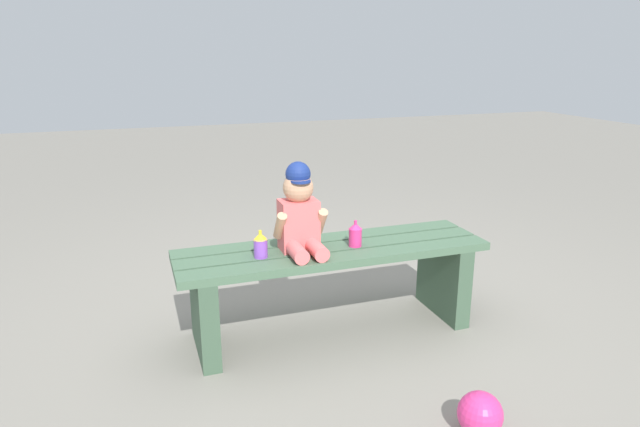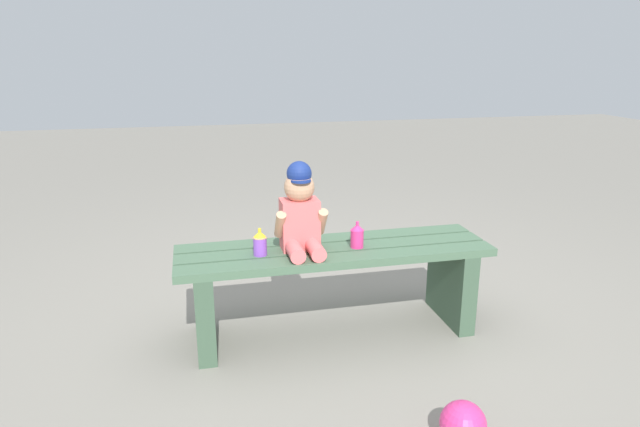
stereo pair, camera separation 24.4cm
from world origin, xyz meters
name	(u,v)px [view 2 (the right image)]	position (x,y,z in m)	size (l,w,h in m)	color
ground_plane	(333,331)	(0.00, 0.00, 0.00)	(16.00, 16.00, 0.00)	gray
park_bench	(334,275)	(0.00, 0.00, 0.29)	(1.44, 0.39, 0.43)	#47664C
child_figure	(300,212)	(-0.16, 0.00, 0.61)	(0.23, 0.27, 0.40)	#E56666
sippy_cup_left	(260,243)	(-0.35, -0.03, 0.49)	(0.06, 0.06, 0.12)	#8C4CCC
sippy_cup_right	(357,235)	(0.10, -0.03, 0.49)	(0.06, 0.06, 0.12)	#E5337F
toy_ball	(463,424)	(0.23, -0.88, 0.08)	(0.16, 0.16, 0.16)	#E5337F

